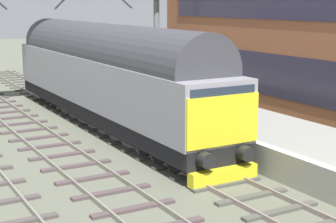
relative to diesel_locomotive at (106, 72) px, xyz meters
The scene contains 5 objects.
ground_plane 7.92m from the diesel_locomotive, 90.01° to the right, with size 140.00×140.00×0.00m, color #5C5F4F.
track_main 7.90m from the diesel_locomotive, 90.01° to the right, with size 2.50×60.00×0.15m.
track_adjacent_west 8.60m from the diesel_locomotive, 114.26° to the right, with size 2.50×60.00×0.15m.
station_platform 8.57m from the diesel_locomotive, 64.44° to the right, with size 4.00×44.00×1.01m.
diesel_locomotive is the anchor object (origin of this frame).
Camera 1 is at (-9.39, -14.71, 5.59)m, focal length 57.12 mm.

